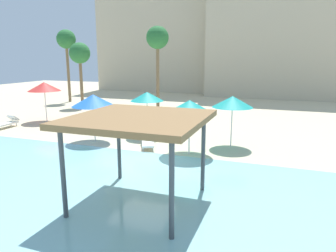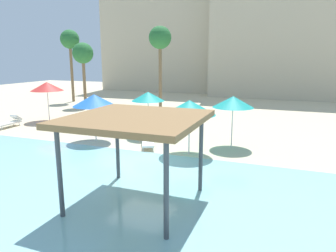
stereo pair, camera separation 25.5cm
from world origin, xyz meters
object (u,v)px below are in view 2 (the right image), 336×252
(beach_umbrella_red_3, at_px, (47,86))
(palm_tree_0, at_px, (70,41))
(beach_umbrella_teal_1, at_px, (189,107))
(lounge_chair_1, at_px, (186,124))
(shade_pavilion, at_px, (136,122))
(lounge_chair_2, at_px, (148,140))
(beach_umbrella_blue_4, at_px, (94,100))
(beach_umbrella_teal_2, at_px, (233,102))
(palm_tree_1, at_px, (83,55))
(beach_umbrella_teal_0, at_px, (148,96))
(palm_tree_2, at_px, (160,40))
(lounge_chair_0, at_px, (10,122))

(beach_umbrella_red_3, relative_size, palm_tree_0, 0.39)
(beach_umbrella_teal_1, relative_size, lounge_chair_1, 1.31)
(beach_umbrella_teal_1, distance_m, lounge_chair_1, 5.62)
(beach_umbrella_red_3, bearing_deg, shade_pavilion, -39.05)
(beach_umbrella_red_3, relative_size, lounge_chair_2, 1.43)
(beach_umbrella_teal_1, bearing_deg, beach_umbrella_blue_4, 174.58)
(beach_umbrella_teal_1, bearing_deg, lounge_chair_1, 109.39)
(beach_umbrella_teal_1, bearing_deg, palm_tree_0, 141.52)
(lounge_chair_1, distance_m, palm_tree_0, 18.27)
(shade_pavilion, relative_size, beach_umbrella_blue_4, 1.51)
(beach_umbrella_red_3, bearing_deg, beach_umbrella_blue_4, -29.58)
(lounge_chair_2, bearing_deg, beach_umbrella_teal_2, 86.51)
(lounge_chair_1, bearing_deg, palm_tree_0, -104.20)
(beach_umbrella_blue_4, xyz_separation_m, palm_tree_1, (-8.09, 10.45, 2.53))
(beach_umbrella_teal_0, bearing_deg, beach_umbrella_teal_1, -38.56)
(beach_umbrella_teal_2, xyz_separation_m, beach_umbrella_red_3, (-13.64, 2.11, 0.17))
(beach_umbrella_teal_1, xyz_separation_m, palm_tree_2, (-6.15, 11.38, 3.70))
(beach_umbrella_teal_1, height_order, palm_tree_1, palm_tree_1)
(beach_umbrella_blue_4, bearing_deg, beach_umbrella_teal_2, 12.05)
(palm_tree_2, bearing_deg, beach_umbrella_teal_0, -72.06)
(palm_tree_1, bearing_deg, palm_tree_2, 3.14)
(beach_umbrella_red_3, height_order, palm_tree_0, palm_tree_0)
(shade_pavilion, bearing_deg, beach_umbrella_teal_2, 77.96)
(lounge_chair_1, bearing_deg, lounge_chair_0, -57.76)
(beach_umbrella_red_3, xyz_separation_m, beach_umbrella_blue_4, (6.42, -3.65, -0.24))
(shade_pavilion, distance_m, lounge_chair_1, 10.94)
(beach_umbrella_red_3, relative_size, lounge_chair_1, 1.42)
(beach_umbrella_red_3, height_order, lounge_chair_2, beach_umbrella_red_3)
(lounge_chair_2, bearing_deg, lounge_chair_1, 147.58)
(palm_tree_1, bearing_deg, beach_umbrella_teal_1, -38.82)
(beach_umbrella_teal_0, bearing_deg, palm_tree_1, 141.10)
(beach_umbrella_teal_0, relative_size, beach_umbrella_teal_1, 1.00)
(beach_umbrella_red_3, bearing_deg, palm_tree_1, 103.76)
(beach_umbrella_red_3, bearing_deg, palm_tree_0, 117.98)
(beach_umbrella_teal_2, height_order, beach_umbrella_red_3, beach_umbrella_red_3)
(beach_umbrella_teal_2, bearing_deg, palm_tree_2, 129.99)
(beach_umbrella_teal_0, xyz_separation_m, beach_umbrella_red_3, (-8.65, 1.52, 0.17))
(beach_umbrella_teal_1, distance_m, beach_umbrella_blue_4, 5.57)
(beach_umbrella_red_3, distance_m, lounge_chair_1, 10.48)
(lounge_chair_1, height_order, palm_tree_1, palm_tree_1)
(palm_tree_1, bearing_deg, beach_umbrella_teal_0, -38.90)
(beach_umbrella_teal_2, xyz_separation_m, lounge_chair_1, (-3.41, 2.91, -2.00))
(palm_tree_0, height_order, palm_tree_2, palm_tree_0)
(beach_umbrella_teal_2, bearing_deg, beach_umbrella_teal_0, 173.31)
(beach_umbrella_red_3, height_order, lounge_chair_1, beach_umbrella_red_3)
(beach_umbrella_teal_2, relative_size, lounge_chair_2, 1.33)
(beach_umbrella_blue_4, distance_m, lounge_chair_0, 7.68)
(lounge_chair_0, relative_size, palm_tree_2, 0.27)
(beach_umbrella_blue_4, distance_m, palm_tree_0, 17.60)
(shade_pavilion, xyz_separation_m, lounge_chair_2, (-2.40, 6.08, -2.30))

